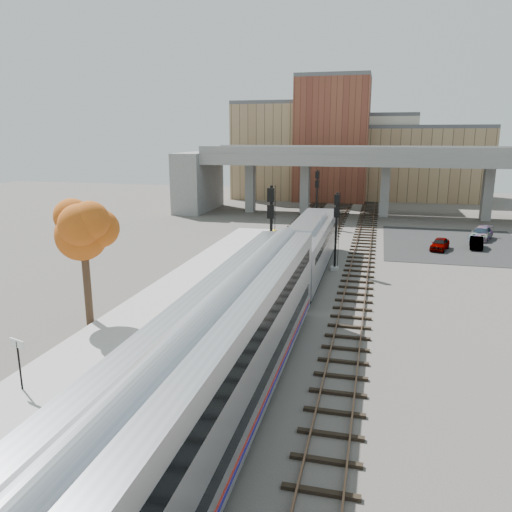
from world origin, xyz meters
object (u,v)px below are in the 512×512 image
at_px(signal_mast_mid, 336,234).
at_px(locomotive, 309,245).
at_px(car_c, 481,234).
at_px(signal_mast_far, 317,199).
at_px(car_a, 440,244).
at_px(car_b, 476,243).
at_px(tree, 83,228).
at_px(signal_mast_near, 271,237).
at_px(coach, 227,356).

bearing_deg(signal_mast_mid, locomotive, -149.90).
relative_size(locomotive, car_c, 4.26).
bearing_deg(signal_mast_far, car_a, -37.62).
bearing_deg(car_b, locomotive, -131.62).
distance_m(car_b, car_c, 4.88).
height_order(signal_mast_mid, car_a, signal_mast_mid).
distance_m(signal_mast_mid, tree, 20.59).
xyz_separation_m(signal_mast_far, car_c, (18.23, -3.99, -2.69)).
distance_m(signal_mast_near, signal_mast_far, 26.43).
distance_m(signal_mast_near, car_c, 29.08).
bearing_deg(car_b, tree, -125.53).
bearing_deg(car_a, signal_mast_mid, -115.82).
xyz_separation_m(locomotive, signal_mast_near, (-2.10, -5.00, 1.53)).
bearing_deg(car_a, tree, -113.62).
bearing_deg(car_c, tree, -109.49).
relative_size(tree, car_c, 1.74).
bearing_deg(tree, coach, -36.09).
bearing_deg(locomotive, signal_mast_mid, 30.10).
xyz_separation_m(signal_mast_near, car_b, (16.96, 17.73, -3.20)).
bearing_deg(signal_mast_near, coach, -83.20).
xyz_separation_m(signal_mast_mid, car_a, (9.29, 9.96, -2.45)).
height_order(locomotive, car_c, locomotive).
bearing_deg(locomotive, signal_mast_near, -112.80).
xyz_separation_m(car_b, car_c, (1.26, 4.71, 0.09)).
bearing_deg(signal_mast_far, locomotive, -84.40).
height_order(coach, signal_mast_far, signal_mast_far).
xyz_separation_m(car_a, car_b, (3.58, 1.62, -0.03)).
height_order(coach, tree, tree).
distance_m(car_a, car_c, 7.97).
relative_size(signal_mast_far, car_a, 1.97).
xyz_separation_m(signal_mast_mid, car_b, (12.86, 11.57, -2.49)).
relative_size(coach, car_b, 7.35).
height_order(coach, signal_mast_near, signal_mast_near).
bearing_deg(signal_mast_mid, coach, -94.81).
bearing_deg(signal_mast_far, car_b, -27.15).
bearing_deg(tree, signal_mast_near, 47.43).
distance_m(locomotive, signal_mast_far, 21.56).
bearing_deg(signal_mast_near, car_a, 50.28).
relative_size(locomotive, signal_mast_mid, 2.95).
distance_m(tree, car_c, 42.28).
distance_m(coach, car_c, 43.23).
relative_size(tree, car_b, 2.29).
bearing_deg(signal_mast_far, coach, -87.27).
bearing_deg(coach, signal_mast_far, 92.73).
bearing_deg(signal_mast_far, tree, -103.78).
bearing_deg(locomotive, car_b, 40.58).
relative_size(locomotive, signal_mast_far, 2.77).
bearing_deg(coach, car_c, 68.06).
relative_size(signal_mast_near, tree, 0.96).
bearing_deg(coach, car_b, 67.19).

